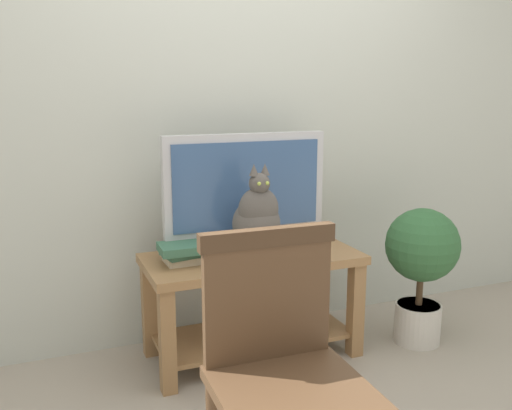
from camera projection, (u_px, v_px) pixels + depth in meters
ground_plane at (317, 410)px, 2.48m from camera, size 12.00×12.00×0.00m
back_wall at (236, 86)px, 3.10m from camera, size 7.00×0.12×2.80m
tv_stand at (252, 288)px, 2.91m from camera, size 1.10×0.51×0.55m
tv at (246, 190)px, 2.89m from camera, size 0.87×0.20×0.61m
media_box at (256, 254)px, 2.76m from camera, size 0.39×0.28×0.07m
cat at (257, 217)px, 2.71m from camera, size 0.24×0.28×0.42m
wooden_chair at (282, 358)px, 1.76m from camera, size 0.47×0.48×0.95m
book_stack at (183, 252)px, 2.73m from camera, size 0.24×0.21×0.10m
potted_plant at (421, 260)px, 3.05m from camera, size 0.40×0.40×0.76m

